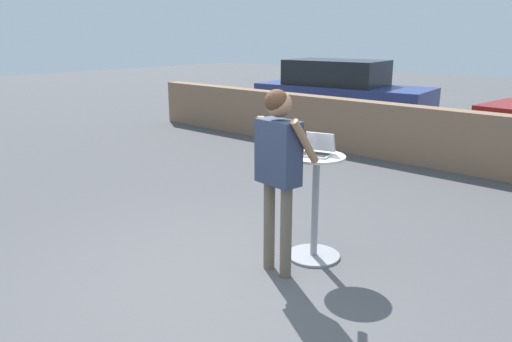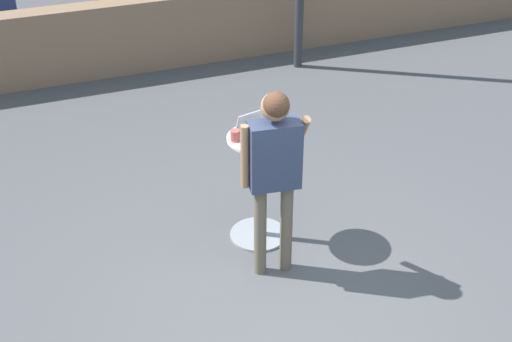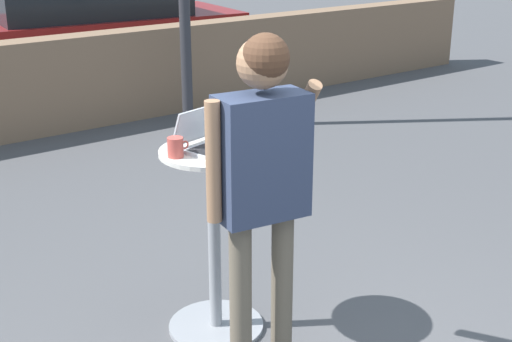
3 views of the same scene
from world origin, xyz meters
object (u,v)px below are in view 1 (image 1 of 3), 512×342
(coffee_mug, at_px, (300,147))
(cafe_table, at_px, (315,206))
(laptop, at_px, (317,150))
(standing_person, at_px, (278,158))
(parked_car_further_down, at_px, (341,94))

(coffee_mug, bearing_deg, cafe_table, -2.71)
(laptop, relative_size, coffee_mug, 2.95)
(coffee_mug, distance_m, standing_person, 0.55)
(coffee_mug, bearing_deg, laptop, 3.51)
(standing_person, xyz_separation_m, parked_car_further_down, (-3.77, 6.98, -0.34))
(coffee_mug, relative_size, parked_car_further_down, 0.03)
(cafe_table, xyz_separation_m, laptop, (-0.01, 0.02, 0.57))
(coffee_mug, relative_size, standing_person, 0.07)
(cafe_table, xyz_separation_m, standing_person, (-0.06, -0.52, 0.59))
(cafe_table, distance_m, parked_car_further_down, 7.52)
(cafe_table, height_order, coffee_mug, coffee_mug)
(cafe_table, distance_m, standing_person, 0.79)
(cafe_table, relative_size, coffee_mug, 9.02)
(standing_person, bearing_deg, laptop, 84.50)
(laptop, xyz_separation_m, standing_person, (-0.05, -0.54, 0.01))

